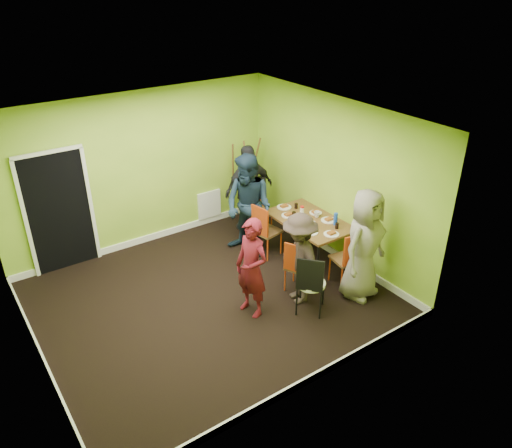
# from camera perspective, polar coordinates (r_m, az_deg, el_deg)

# --- Properties ---
(ground) EXTENTS (5.00, 5.00, 0.00)m
(ground) POSITION_cam_1_polar(r_m,az_deg,el_deg) (7.89, -5.33, -8.48)
(ground) COLOR black
(ground) RESTS_ON ground
(room_walls) EXTENTS (5.04, 4.54, 2.82)m
(room_walls) POSITION_cam_1_polar(r_m,az_deg,el_deg) (7.37, -5.99, -2.16)
(room_walls) COLOR #7FAD2C
(room_walls) RESTS_ON ground
(dining_table) EXTENTS (0.90, 1.50, 0.75)m
(dining_table) POSITION_cam_1_polar(r_m,az_deg,el_deg) (8.58, 6.12, 0.18)
(dining_table) COLOR black
(dining_table) RESTS_ON ground
(chair_left_far) EXTENTS (0.48, 0.48, 0.99)m
(chair_left_far) POSITION_cam_1_polar(r_m,az_deg,el_deg) (8.66, 0.93, -0.45)
(chair_left_far) COLOR #CE4413
(chair_left_far) RESTS_ON ground
(chair_left_near) EXTENTS (0.49, 0.49, 0.89)m
(chair_left_near) POSITION_cam_1_polar(r_m,az_deg,el_deg) (7.77, 4.70, -4.60)
(chair_left_near) COLOR #CE4413
(chair_left_near) RESTS_ON ground
(chair_back_end) EXTENTS (0.52, 0.59, 1.07)m
(chair_back_end) POSITION_cam_1_polar(r_m,az_deg,el_deg) (9.42, -0.10, 3.37)
(chair_back_end) COLOR #CE4413
(chair_back_end) RESTS_ON ground
(chair_front_end) EXTENTS (0.47, 0.47, 0.98)m
(chair_front_end) POSITION_cam_1_polar(r_m,az_deg,el_deg) (7.98, 10.60, -3.65)
(chair_front_end) COLOR #CE4413
(chair_front_end) RESTS_ON ground
(chair_bentwood) EXTENTS (0.55, 0.55, 1.00)m
(chair_bentwood) POSITION_cam_1_polar(r_m,az_deg,el_deg) (7.30, 6.26, -6.58)
(chair_bentwood) COLOR black
(chair_bentwood) RESTS_ON ground
(easel) EXTENTS (0.67, 0.63, 1.66)m
(easel) POSITION_cam_1_polar(r_m,az_deg,el_deg) (9.91, -1.34, 5.04)
(easel) COLOR brown
(easel) RESTS_ON ground
(plate_near_left) EXTENTS (0.24, 0.24, 0.01)m
(plate_near_left) POSITION_cam_1_polar(r_m,az_deg,el_deg) (8.65, 3.71, 0.98)
(plate_near_left) COLOR white
(plate_near_left) RESTS_ON dining_table
(plate_near_right) EXTENTS (0.24, 0.24, 0.01)m
(plate_near_right) POSITION_cam_1_polar(r_m,az_deg,el_deg) (8.14, 6.26, -0.97)
(plate_near_right) COLOR white
(plate_near_right) RESTS_ON dining_table
(plate_far_back) EXTENTS (0.26, 0.26, 0.01)m
(plate_far_back) POSITION_cam_1_polar(r_m,az_deg,el_deg) (8.95, 3.23, 1.94)
(plate_far_back) COLOR white
(plate_far_back) RESTS_ON dining_table
(plate_far_front) EXTENTS (0.25, 0.25, 0.01)m
(plate_far_front) POSITION_cam_1_polar(r_m,az_deg,el_deg) (8.14, 8.61, -1.15)
(plate_far_front) COLOR white
(plate_far_front) RESTS_ON dining_table
(plate_wall_back) EXTENTS (0.22, 0.22, 0.01)m
(plate_wall_back) POSITION_cam_1_polar(r_m,az_deg,el_deg) (8.79, 6.83, 1.29)
(plate_wall_back) COLOR white
(plate_wall_back) RESTS_ON dining_table
(plate_wall_front) EXTENTS (0.26, 0.26, 0.01)m
(plate_wall_front) POSITION_cam_1_polar(r_m,az_deg,el_deg) (8.56, 8.31, 0.42)
(plate_wall_front) COLOR white
(plate_wall_front) RESTS_ON dining_table
(thermos) EXTENTS (0.07, 0.07, 0.22)m
(thermos) POSITION_cam_1_polar(r_m,az_deg,el_deg) (8.50, 5.27, 1.19)
(thermos) COLOR white
(thermos) RESTS_ON dining_table
(blue_bottle) EXTENTS (0.07, 0.07, 0.21)m
(blue_bottle) POSITION_cam_1_polar(r_m,az_deg,el_deg) (8.41, 9.09, 0.58)
(blue_bottle) COLOR #1845B6
(blue_bottle) RESTS_ON dining_table
(orange_bottle) EXTENTS (0.04, 0.04, 0.07)m
(orange_bottle) POSITION_cam_1_polar(r_m,az_deg,el_deg) (8.60, 5.44, 0.96)
(orange_bottle) COLOR #CE4413
(orange_bottle) RESTS_ON dining_table
(glass_mid) EXTENTS (0.07, 0.07, 0.10)m
(glass_mid) POSITION_cam_1_polar(r_m,az_deg,el_deg) (8.60, 4.35, 1.11)
(glass_mid) COLOR black
(glass_mid) RESTS_ON dining_table
(glass_back) EXTENTS (0.06, 0.06, 0.10)m
(glass_back) POSITION_cam_1_polar(r_m,az_deg,el_deg) (8.91, 4.61, 2.08)
(glass_back) COLOR black
(glass_back) RESTS_ON dining_table
(glass_front) EXTENTS (0.06, 0.06, 0.10)m
(glass_front) POSITION_cam_1_polar(r_m,az_deg,el_deg) (8.31, 9.23, -0.20)
(glass_front) COLOR black
(glass_front) RESTS_ON dining_table
(cup_a) EXTENTS (0.14, 0.14, 0.11)m
(cup_a) POSITION_cam_1_polar(r_m,az_deg,el_deg) (8.27, 6.37, -0.11)
(cup_a) COLOR white
(cup_a) RESTS_ON dining_table
(cup_b) EXTENTS (0.11, 0.11, 0.10)m
(cup_b) POSITION_cam_1_polar(r_m,az_deg,el_deg) (8.64, 6.98, 1.11)
(cup_b) COLOR white
(cup_b) RESTS_ON dining_table
(person_standing) EXTENTS (0.47, 0.62, 1.53)m
(person_standing) POSITION_cam_1_polar(r_m,az_deg,el_deg) (7.16, -0.49, -5.08)
(person_standing) COLOR #590F19
(person_standing) RESTS_ON ground
(person_left_far) EXTENTS (0.95, 1.08, 1.84)m
(person_left_far) POSITION_cam_1_polar(r_m,az_deg,el_deg) (8.57, -0.84, 2.01)
(person_left_far) COLOR #142433
(person_left_far) RESTS_ON ground
(person_left_near) EXTENTS (0.77, 1.06, 1.47)m
(person_left_near) POSITION_cam_1_polar(r_m,az_deg,el_deg) (7.46, 4.94, -4.00)
(person_left_near) COLOR #302520
(person_left_near) RESTS_ON ground
(person_back_end) EXTENTS (1.02, 0.46, 1.72)m
(person_back_end) POSITION_cam_1_polar(r_m,az_deg,el_deg) (9.42, -0.79, 4.03)
(person_back_end) COLOR black
(person_back_end) RESTS_ON ground
(person_front_end) EXTENTS (0.97, 0.74, 1.78)m
(person_front_end) POSITION_cam_1_polar(r_m,az_deg,el_deg) (7.66, 12.22, -2.32)
(person_front_end) COLOR gray
(person_front_end) RESTS_ON ground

